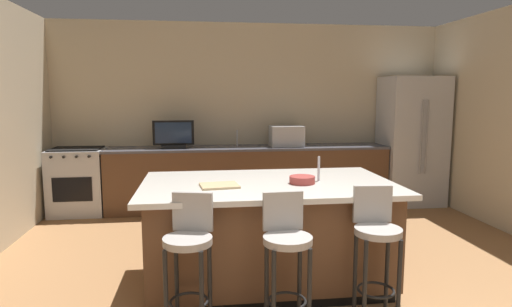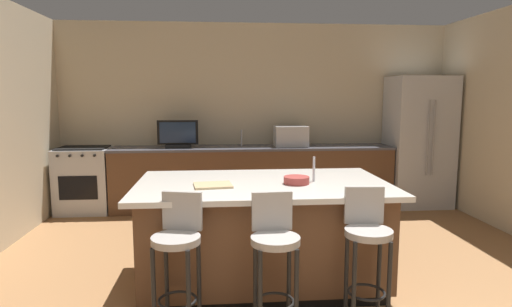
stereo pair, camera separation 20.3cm
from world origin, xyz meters
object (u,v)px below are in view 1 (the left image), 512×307
tv_monitor (174,135)px  bar_stool_center (286,251)px  microwave (286,136)px  cutting_board (219,186)px  range_oven (78,181)px  bar_stool_left (189,252)px  bar_stool_right (376,242)px  kitchen_island (268,232)px  refrigerator (411,141)px  fruit_bowl (302,180)px

tv_monitor → bar_stool_center: (0.95, -3.37, -0.50)m
microwave → cutting_board: bearing=-112.4°
range_oven → bar_stool_left: (1.63, -3.34, 0.13)m
tv_monitor → bar_stool_right: (1.64, -3.29, -0.50)m
bar_stool_center → range_oven: bearing=121.5°
cutting_board → range_oven: bearing=124.6°
kitchen_island → bar_stool_left: 1.02m
bar_stool_left → bar_stool_center: 0.68m
tv_monitor → refrigerator: bearing=0.1°
bar_stool_left → cutting_board: 0.75m
bar_stool_left → tv_monitor: bearing=108.7°
kitchen_island → microwave: size_ratio=4.56×
bar_stool_center → cutting_board: bar_stool_center is taller
refrigerator → cutting_board: 4.06m
refrigerator → range_oven: refrigerator is taller
bar_stool_right → fruit_bowl: bar_stool_right is taller
refrigerator → cutting_board: bearing=-138.9°
microwave → refrigerator: bearing=-1.3°
microwave → fruit_bowl: (-0.40, -2.67, -0.12)m
tv_monitor → cutting_board: bearing=-78.8°
microwave → bar_stool_right: bearing=-90.1°
range_oven → microwave: (2.98, 0.00, 0.60)m
microwave → bar_stool_right: (-0.00, -3.34, -0.46)m
kitchen_island → range_oven: size_ratio=2.33×
range_oven → bar_stool_center: bearing=-56.1°
bar_stool_center → fruit_bowl: bar_stool_center is taller
refrigerator → microwave: bearing=178.7°
refrigerator → bar_stool_left: (-3.30, -3.29, -0.37)m
bar_stool_center → cutting_board: bearing=118.7°
bar_stool_left → fruit_bowl: 1.22m
bar_stool_left → fruit_bowl: bar_stool_left is taller
range_oven → fruit_bowl: 3.75m
refrigerator → bar_stool_left: size_ratio=1.96×
microwave → bar_stool_right: size_ratio=0.48×
refrigerator → bar_stool_left: refrigerator is taller
kitchen_island → tv_monitor: 2.78m
bar_stool_right → cutting_board: bearing=154.9°
range_oven → cutting_board: size_ratio=3.02×
refrigerator → tv_monitor: bearing=-179.9°
range_oven → tv_monitor: bearing=-2.2°
bar_stool_left → cutting_board: (0.24, 0.63, 0.33)m
bar_stool_right → bar_stool_left: bearing=-175.7°
tv_monitor → cutting_board: tv_monitor is taller
microwave → fruit_bowl: 2.70m
refrigerator → bar_stool_center: size_ratio=1.95×
bar_stool_center → microwave: bearing=76.2°
bar_stool_center → bar_stool_right: bearing=3.9°
range_oven → tv_monitor: 1.49m
tv_monitor → fruit_bowl: 2.90m
bar_stool_left → cutting_board: size_ratio=3.19×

